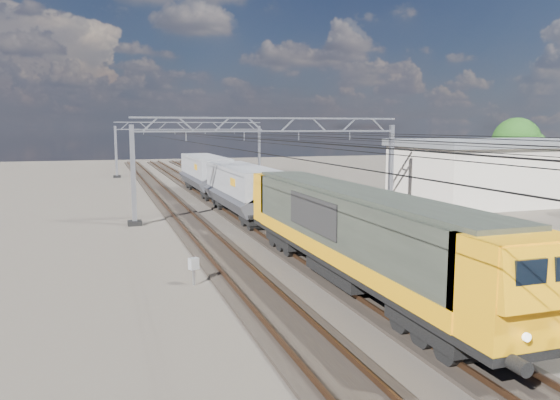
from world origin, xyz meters
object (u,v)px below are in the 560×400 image
object	(u,v)px
industrial_shed	(506,170)
hopper_wagon_lead	(242,187)
trackside_cabinet	(194,265)
catenary_gantry_mid	(272,163)
locomotive	(352,230)
catenary_gantry_far	(190,146)
tree_far	(520,144)
hopper_wagon_mid	(205,172)

from	to	relation	value
industrial_shed	hopper_wagon_lead	bearing A→B (deg)	-176.68
trackside_cabinet	catenary_gantry_mid	bearing A→B (deg)	40.88
hopper_wagon_lead	locomotive	bearing A→B (deg)	-90.00
hopper_wagon_lead	industrial_shed	size ratio (longest dim) A/B	0.70
catenary_gantry_far	trackside_cabinet	bearing A→B (deg)	-99.00
tree_far	hopper_wagon_lead	bearing A→B (deg)	-164.14
catenary_gantry_far	industrial_shed	xyz separation A→B (m)	(22.00, -34.00, -1.18)
hopper_wagon_lead	hopper_wagon_mid	world-z (taller)	same
catenary_gantry_far	trackside_cabinet	xyz separation A→B (m)	(-8.06, -50.94, -3.05)
catenary_gantry_mid	hopper_wagon_mid	size ratio (longest dim) A/B	1.53
industrial_shed	tree_far	bearing A→B (deg)	43.12
locomotive	industrial_shed	size ratio (longest dim) A/B	1.13
catenary_gantry_mid	hopper_wagon_mid	xyz separation A→B (m)	(-2.00, 14.81, -1.67)
locomotive	catenary_gantry_mid	bearing A→B (deg)	83.33
locomotive	hopper_wagon_mid	bearing A→B (deg)	90.00
locomotive	hopper_wagon_mid	xyz separation A→B (m)	(-0.00, 31.90, -0.09)
hopper_wagon_mid	tree_far	world-z (taller)	tree_far
catenary_gantry_mid	hopper_wagon_mid	distance (m)	15.03
locomotive	tree_far	bearing A→B (deg)	39.75
trackside_cabinet	catenary_gantry_far	bearing A→B (deg)	60.25
locomotive	trackside_cabinet	size ratio (longest dim) A/B	18.67
catenary_gantry_mid	locomotive	bearing A→B (deg)	-96.67
catenary_gantry_far	tree_far	distance (m)	40.09
hopper_wagon_mid	trackside_cabinet	xyz separation A→B (m)	(-6.06, -29.74, -1.38)
catenary_gantry_far	trackside_cabinet	world-z (taller)	catenary_gantry_far
industrial_shed	tree_far	xyz separation A→B (m)	(8.32, 7.79, 2.00)
locomotive	hopper_wagon_mid	distance (m)	31.90
catenary_gantry_far	hopper_wagon_lead	bearing A→B (deg)	-93.23
hopper_wagon_mid	trackside_cabinet	bearing A→B (deg)	-101.52
locomotive	tree_far	xyz separation A→B (m)	(32.32, 26.88, 2.40)
catenary_gantry_mid	locomotive	distance (m)	17.28
hopper_wagon_mid	industrial_shed	xyz separation A→B (m)	(24.00, -12.81, 0.49)
hopper_wagon_lead	catenary_gantry_mid	bearing A→B (deg)	-16.85
catenary_gantry_mid	catenary_gantry_far	bearing A→B (deg)	90.00
hopper_wagon_mid	hopper_wagon_lead	bearing A→B (deg)	-90.00
hopper_wagon_mid	locomotive	bearing A→B (deg)	-90.00
trackside_cabinet	industrial_shed	world-z (taller)	industrial_shed
catenary_gantry_far	tree_far	size ratio (longest dim) A/B	2.68
hopper_wagon_mid	industrial_shed	world-z (taller)	industrial_shed
trackside_cabinet	industrial_shed	size ratio (longest dim) A/B	0.06
hopper_wagon_lead	hopper_wagon_mid	xyz separation A→B (m)	(0.00, 14.20, 0.00)
catenary_gantry_far	hopper_wagon_mid	xyz separation A→B (m)	(-2.00, -21.19, -1.67)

